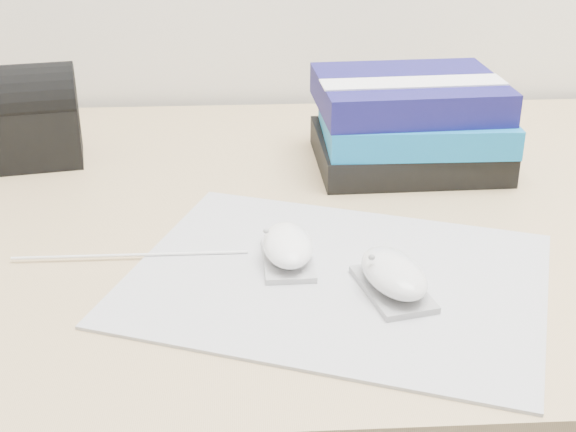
{
  "coord_description": "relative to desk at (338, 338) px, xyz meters",
  "views": [
    {
      "loc": [
        -0.12,
        0.71,
        1.13
      ],
      "look_at": [
        -0.08,
        1.47,
        0.77
      ],
      "focal_mm": 50.0,
      "sensor_mm": 36.0,
      "label": 1
    }
  ],
  "objects": [
    {
      "name": "mouse_rear",
      "position": [
        -0.08,
        -0.21,
        0.25
      ],
      "size": [
        0.05,
        0.09,
        0.04
      ],
      "color": "#ABAAAD",
      "rests_on": "mousepad"
    },
    {
      "name": "pouch",
      "position": [
        -0.41,
        0.1,
        0.3
      ],
      "size": [
        0.15,
        0.12,
        0.13
      ],
      "color": "black",
      "rests_on": "desk"
    },
    {
      "name": "mousepad",
      "position": [
        -0.04,
        -0.24,
        0.24
      ],
      "size": [
        0.49,
        0.44,
        0.0
      ],
      "primitive_type": "cube",
      "rotation": [
        0.0,
        0.0,
        -0.36
      ],
      "color": "#92939A",
      "rests_on": "desk"
    },
    {
      "name": "usb_cable",
      "position": [
        -0.25,
        -0.19,
        0.24
      ],
      "size": [
        0.24,
        0.0,
        0.0
      ],
      "primitive_type": "cylinder",
      "rotation": [
        0.0,
        1.57,
        0.0
      ],
      "color": "white",
      "rests_on": "mousepad"
    },
    {
      "name": "mouse_front",
      "position": [
        0.02,
        -0.27,
        0.26
      ],
      "size": [
        0.07,
        0.11,
        0.04
      ],
      "color": "gray",
      "rests_on": "mousepad"
    },
    {
      "name": "desk",
      "position": [
        0.0,
        0.0,
        0.0
      ],
      "size": [
        1.6,
        0.8,
        0.73
      ],
      "color": "tan",
      "rests_on": "ground"
    },
    {
      "name": "book_stack",
      "position": [
        0.09,
        0.06,
        0.29
      ],
      "size": [
        0.25,
        0.2,
        0.12
      ],
      "color": "black",
      "rests_on": "desk"
    }
  ]
}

